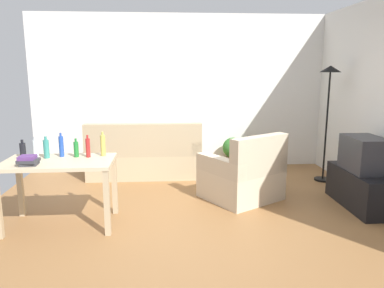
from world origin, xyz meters
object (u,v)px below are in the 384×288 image
at_px(bottle_clear, 36,148).
at_px(book_stack, 28,161).
at_px(tv, 364,154).
at_px(bottle_red, 88,147).
at_px(bottle_green, 76,149).
at_px(potted_plant, 233,151).
at_px(armchair, 244,176).
at_px(bottle_blue, 61,146).
at_px(tv_stand, 361,189).
at_px(torchiere_lamp, 329,92).
at_px(bottle_dark, 23,150).
at_px(couch, 145,158).
at_px(desk, 59,170).
at_px(bottle_squat, 103,145).
at_px(bottle_tall, 46,149).

relative_size(bottle_clear, book_stack, 1.14).
bearing_deg(tv, bottle_red, 93.08).
bearing_deg(bottle_green, potted_plant, 43.70).
relative_size(bottle_clear, bottle_red, 0.90).
relative_size(armchair, bottle_blue, 4.32).
relative_size(tv, bottle_clear, 2.57).
relative_size(tv_stand, torchiere_lamp, 0.61).
bearing_deg(tv, bottle_dark, 92.16).
height_order(armchair, bottle_dark, bottle_dark).
bearing_deg(couch, potted_plant, -168.48).
height_order(tv, bottle_blue, bottle_blue).
xyz_separation_m(bottle_red, book_stack, (-0.55, -0.33, -0.06)).
xyz_separation_m(bottle_clear, book_stack, (0.05, -0.39, -0.05)).
bearing_deg(potted_plant, bottle_clear, -142.32).
distance_m(tv_stand, armchair, 1.51).
relative_size(tv, book_stack, 2.92).
distance_m(couch, book_stack, 2.46).
xyz_separation_m(potted_plant, bottle_blue, (-2.38, -2.08, 0.55)).
bearing_deg(bottle_green, tv_stand, 2.67).
height_order(couch, desk, couch).
distance_m(couch, desk, 2.15).
distance_m(bottle_clear, bottle_squat, 0.77).
height_order(bottle_tall, bottle_squat, bottle_squat).
height_order(desk, potted_plant, desk).
bearing_deg(bottle_dark, couch, 54.53).
distance_m(armchair, bottle_squat, 1.94).
height_order(tv_stand, bottle_clear, bottle_clear).
distance_m(couch, potted_plant, 1.57).
relative_size(torchiere_lamp, bottle_green, 8.33).
height_order(bottle_dark, bottle_blue, bottle_blue).
distance_m(bottle_green, bottle_red, 0.14).
bearing_deg(book_stack, couch, 63.04).
relative_size(desk, bottle_red, 4.66).
xyz_separation_m(tv_stand, bottle_squat, (-3.24, -0.12, 0.65)).
distance_m(bottle_dark, bottle_red, 0.74).
distance_m(armchair, bottle_red, 2.10).
bearing_deg(bottle_clear, book_stack, -82.19).
height_order(tv_stand, bottle_squat, bottle_squat).
bearing_deg(bottle_red, armchair, 16.39).
bearing_deg(bottle_clear, potted_plant, 37.68).
bearing_deg(bottle_green, bottle_dark, 179.18).
bearing_deg(armchair, bottle_green, -16.96).
bearing_deg(bottle_blue, tv_stand, 2.09).
relative_size(bottle_tall, bottle_green, 1.15).
height_order(armchair, book_stack, armchair).
relative_size(torchiere_lamp, armchair, 1.50).
relative_size(potted_plant, bottle_red, 2.21).
height_order(tv_stand, bottle_blue, bottle_blue).
bearing_deg(bottle_clear, bottle_blue, -2.28).
bearing_deg(book_stack, bottle_dark, 117.47).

